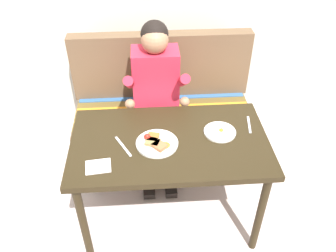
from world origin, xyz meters
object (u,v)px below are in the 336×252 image
Objects in this scene: couch at (163,117)px; fork at (249,125)px; table at (170,150)px; napkin at (98,167)px; plate_eggs at (220,132)px; person at (156,87)px; knife at (123,146)px; plate_breakfast at (157,143)px.

couch reaches higher than fork.
table is 0.47m from napkin.
fork is at bearing 18.25° from plate_eggs.
table is 0.99× the size of person.
napkin is 0.21m from knife.
couch is 0.94m from knife.
couch is 0.45m from person.
fork is at bearing -16.87° from knife.
knife is at bearing -171.75° from table.
plate_eggs is at bearing -19.47° from knife.
plate_breakfast is 1.27× the size of plate_eggs.
couch reaches higher than table.
knife is (0.13, 0.16, -0.00)m from napkin.
person is at bearing 149.30° from fork.
couch is at bearing 90.00° from table.
couch is (0.00, 0.76, -0.32)m from table.
couch is 0.90m from plate_breakfast.
person is 0.75m from fork.
fork and knife have the same top height.
plate_eggs reaches higher than knife.
fork is (0.52, -0.65, 0.40)m from couch.
person reaches higher than plate_eggs.
knife is (-0.28, -0.81, 0.40)m from couch.
person is (-0.06, 0.59, 0.09)m from table.
fork is 0.81m from knife.
fork is (0.52, 0.11, 0.08)m from table.
person is 0.87m from napkin.
plate_breakfast is (-0.08, -0.04, 0.10)m from table.
fork is at bearing 13.95° from plate_breakfast.
plate_eggs is at bearing -152.68° from fork.
person is 0.66m from plate_eggs.
table is 7.06× the size of fork.
napkin is (-0.41, -0.96, 0.40)m from couch.
plate_breakfast is 0.20m from knife.
plate_eggs reaches higher than napkin.
person reaches higher than napkin.
fork is (0.60, 0.15, -0.01)m from plate_breakfast.
plate_eggs is at bearing -66.32° from couch.
plate_eggs is 0.99× the size of knife.
plate_eggs is 1.43× the size of napkin.
plate_breakfast is at bearing -156.20° from table.
table is 0.60m from person.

